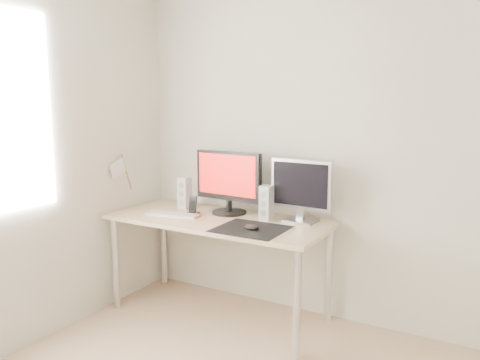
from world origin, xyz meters
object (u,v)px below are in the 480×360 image
at_px(speaker_left, 185,193).
at_px(main_monitor, 228,180).
at_px(keyboard, 173,214).
at_px(speaker_right, 266,203).
at_px(mouse, 251,227).
at_px(phone_dock, 193,209).
at_px(desk, 218,228).
at_px(second_monitor, 301,188).

bearing_deg(speaker_left, main_monitor, 2.49).
xyz_separation_m(main_monitor, keyboard, (-0.33, -0.25, -0.25)).
relative_size(speaker_left, speaker_right, 1.00).
bearing_deg(speaker_right, mouse, -81.76).
height_order(mouse, phone_dock, phone_dock).
bearing_deg(desk, keyboard, -163.80).
bearing_deg(desk, mouse, -26.34).
bearing_deg(second_monitor, speaker_right, -163.24).
bearing_deg(keyboard, speaker_left, 104.30).
distance_m(desk, speaker_right, 0.40).
xyz_separation_m(second_monitor, keyboard, (-0.89, -0.29, -0.23)).
xyz_separation_m(desk, second_monitor, (0.55, 0.19, 0.32)).
xyz_separation_m(main_monitor, second_monitor, (0.56, 0.04, -0.01)).
bearing_deg(speaker_right, phone_dock, -167.90).
height_order(mouse, keyboard, mouse).
relative_size(second_monitor, speaker_right, 1.84).
bearing_deg(phone_dock, keyboard, -136.71).
relative_size(main_monitor, speaker_left, 2.25).
relative_size(desk, phone_dock, 11.57).
distance_m(speaker_right, phone_dock, 0.57).
height_order(desk, phone_dock, phone_dock).
bearing_deg(second_monitor, desk, -160.79).
relative_size(mouse, speaker_right, 0.42).
bearing_deg(speaker_left, mouse, -22.63).
bearing_deg(phone_dock, main_monitor, 33.74).
bearing_deg(desk, main_monitor, 92.18).
distance_m(desk, main_monitor, 0.37).
height_order(keyboard, phone_dock, phone_dock).
relative_size(desk, speaker_left, 6.51).
bearing_deg(speaker_right, second_monitor, 16.76).
height_order(desk, speaker_right, speaker_right).
bearing_deg(main_monitor, second_monitor, 4.14).
bearing_deg(speaker_left, speaker_right, -0.97).
bearing_deg(main_monitor, keyboard, -142.80).
bearing_deg(main_monitor, speaker_left, -177.51).
bearing_deg(mouse, main_monitor, 138.14).
bearing_deg(speaker_left, desk, -18.99).
height_order(mouse, speaker_right, speaker_right).
relative_size(speaker_left, keyboard, 0.57).
bearing_deg(mouse, phone_dock, 162.43).
xyz_separation_m(second_monitor, speaker_right, (-0.23, -0.07, -0.12)).
height_order(speaker_left, keyboard, speaker_left).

